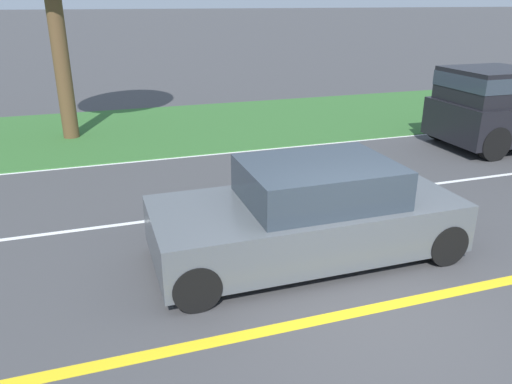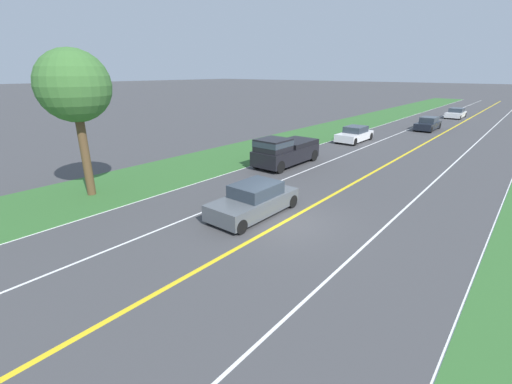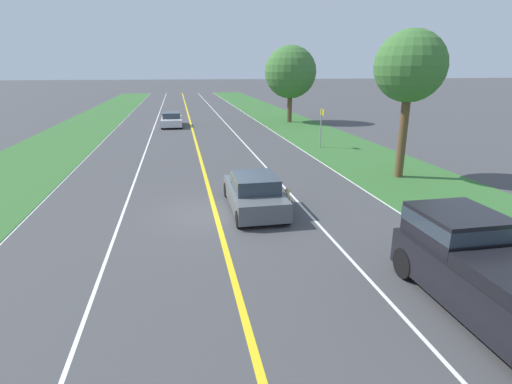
% 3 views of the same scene
% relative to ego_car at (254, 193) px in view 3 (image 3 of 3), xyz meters
% --- Properties ---
extents(ground_plane, '(400.00, 400.00, 0.00)m').
position_rel_ego_car_xyz_m(ground_plane, '(-1.55, -0.22, -0.66)').
color(ground_plane, '#424244').
extents(centre_divider_line, '(0.18, 160.00, 0.01)m').
position_rel_ego_car_xyz_m(centre_divider_line, '(-1.55, -0.22, -0.65)').
color(centre_divider_line, yellow).
rests_on(centre_divider_line, ground).
extents(lane_edge_line_right, '(0.14, 160.00, 0.01)m').
position_rel_ego_car_xyz_m(lane_edge_line_right, '(5.45, -0.22, -0.65)').
color(lane_edge_line_right, white).
rests_on(lane_edge_line_right, ground).
extents(lane_edge_line_left, '(0.14, 160.00, 0.01)m').
position_rel_ego_car_xyz_m(lane_edge_line_left, '(-8.55, -0.22, -0.65)').
color(lane_edge_line_left, white).
rests_on(lane_edge_line_left, ground).
extents(lane_dash_same_dir, '(0.10, 160.00, 0.01)m').
position_rel_ego_car_xyz_m(lane_dash_same_dir, '(1.95, -0.22, -0.65)').
color(lane_dash_same_dir, white).
rests_on(lane_dash_same_dir, ground).
extents(lane_dash_oncoming, '(0.10, 160.00, 0.01)m').
position_rel_ego_car_xyz_m(lane_dash_oncoming, '(-5.05, -0.22, -0.65)').
color(lane_dash_oncoming, white).
rests_on(lane_dash_oncoming, ground).
extents(grass_verge_right, '(6.00, 160.00, 0.03)m').
position_rel_ego_car_xyz_m(grass_verge_right, '(8.45, -0.22, -0.64)').
color(grass_verge_right, '#33662D').
rests_on(grass_verge_right, ground).
extents(ego_car, '(1.93, 4.40, 1.42)m').
position_rel_ego_car_xyz_m(ego_car, '(0.00, 0.00, 0.00)').
color(ego_car, '#51565B').
rests_on(ego_car, ground).
extents(dog, '(0.33, 1.12, 0.84)m').
position_rel_ego_car_xyz_m(dog, '(1.28, -0.39, -0.12)').
color(dog, '#D1B784').
rests_on(dog, ground).
extents(pickup_truck, '(2.14, 5.24, 1.98)m').
position_rel_ego_car_xyz_m(pickup_truck, '(3.86, -7.83, 0.35)').
color(pickup_truck, black).
rests_on(pickup_truck, ground).
extents(oncoming_car, '(1.94, 4.70, 1.30)m').
position_rel_ego_car_xyz_m(oncoming_car, '(-3.38, 24.87, -0.05)').
color(oncoming_car, silver).
rests_on(oncoming_car, ground).
extents(roadside_tree_right_near, '(3.38, 3.38, 7.12)m').
position_rel_ego_car_xyz_m(roadside_tree_right_near, '(8.16, 3.40, 4.71)').
color(roadside_tree_right_near, brown).
rests_on(roadside_tree_right_near, ground).
extents(roadside_tree_right_far, '(5.16, 5.16, 7.57)m').
position_rel_ego_car_xyz_m(roadside_tree_right_far, '(8.54, 25.63, 4.31)').
color(roadside_tree_right_far, brown).
rests_on(roadside_tree_right_far, ground).
extents(street_sign, '(0.11, 0.64, 2.73)m').
position_rel_ego_car_xyz_m(street_sign, '(6.90, 11.66, 1.05)').
color(street_sign, gray).
rests_on(street_sign, ground).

